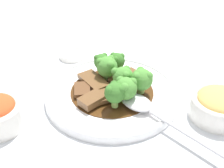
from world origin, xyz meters
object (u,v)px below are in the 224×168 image
object	(u,v)px
beef_strip_2	(108,95)
side_bowl_appetizer	(220,105)
broccoli_floret_2	(126,88)
broccoli_floret_3	(102,61)
beef_strip_1	(92,100)
broccoli_floret_5	(117,61)
beef_strip_0	(123,77)
main_plate	(112,93)
broccoli_floret_1	(115,93)
broccoli_floret_6	(107,66)
broccoli_floret_0	(123,77)
sauce_dish	(72,55)
serving_spoon	(143,106)
broccoli_floret_4	(142,79)
beef_strip_4	(93,82)
beef_strip_3	(82,89)

from	to	relation	value
beef_strip_2	side_bowl_appetizer	size ratio (longest dim) A/B	0.72
broccoli_floret_2	broccoli_floret_3	xyz separation A→B (m)	(0.06, 0.10, -0.00)
beef_strip_1	broccoli_floret_5	size ratio (longest dim) A/B	1.18
beef_strip_0	beef_strip_2	distance (m)	0.07
main_plate	broccoli_floret_2	distance (m)	0.07
broccoli_floret_1	broccoli_floret_6	xyz separation A→B (m)	(0.07, 0.07, -0.00)
beef_strip_2	broccoli_floret_2	size ratio (longest dim) A/B	1.48
beef_strip_1	broccoli_floret_0	xyz separation A→B (m)	(0.08, -0.02, 0.02)
broccoli_floret_1	broccoli_floret_2	xyz separation A→B (m)	(0.02, -0.01, 0.00)
beef_strip_2	sauce_dish	size ratio (longest dim) A/B	1.22
broccoli_floret_1	serving_spoon	distance (m)	0.06
broccoli_floret_0	broccoli_floret_4	bearing A→B (deg)	-79.49
main_plate	beef_strip_4	distance (m)	0.05
beef_strip_1	beef_strip_4	xyz separation A→B (m)	(0.05, 0.04, -0.00)
beef_strip_1	broccoli_floret_0	bearing A→B (deg)	-17.51
broccoli_floret_3	serving_spoon	size ratio (longest dim) A/B	0.21
beef_strip_3	broccoli_floret_0	distance (m)	0.09
broccoli_floret_6	serving_spoon	world-z (taller)	broccoli_floret_6
main_plate	beef_strip_0	size ratio (longest dim) A/B	3.74
broccoli_floret_4	broccoli_floret_0	bearing A→B (deg)	100.51
beef_strip_1	beef_strip_3	xyz separation A→B (m)	(0.02, 0.04, -0.00)
broccoli_floret_6	broccoli_floret_2	bearing A→B (deg)	-122.76
beef_strip_4	broccoli_floret_0	size ratio (longest dim) A/B	1.70
main_plate	side_bowl_appetizer	distance (m)	0.22
broccoli_floret_2	broccoli_floret_0	bearing A→B (deg)	37.75
beef_strip_0	beef_strip_3	xyz separation A→B (m)	(-0.09, 0.05, -0.00)
broccoli_floret_0	broccoli_floret_5	xyz separation A→B (m)	(0.05, 0.04, 0.00)
sauce_dish	broccoli_floret_0	bearing A→B (deg)	-109.61
beef_strip_0	serving_spoon	size ratio (longest dim) A/B	0.33
broccoli_floret_4	beef_strip_0	bearing A→B (deg)	69.14
broccoli_floret_0	broccoli_floret_6	xyz separation A→B (m)	(0.01, 0.05, 0.00)
main_plate	beef_strip_1	xyz separation A→B (m)	(-0.06, 0.01, 0.02)
broccoli_floret_5	broccoli_floret_6	world-z (taller)	broccoli_floret_6
broccoli_floret_0	broccoli_floret_1	size ratio (longest dim) A/B	0.94
broccoli_floret_6	serving_spoon	size ratio (longest dim) A/B	0.24
broccoli_floret_6	side_bowl_appetizer	bearing A→B (deg)	-81.79
beef_strip_0	broccoli_floret_4	xyz separation A→B (m)	(-0.02, -0.06, 0.03)
beef_strip_4	broccoli_floret_2	world-z (taller)	broccoli_floret_2
broccoli_floret_3	serving_spoon	world-z (taller)	broccoli_floret_3
broccoli_floret_3	broccoli_floret_5	xyz separation A→B (m)	(0.02, -0.03, 0.00)
beef_strip_1	beef_strip_0	bearing A→B (deg)	-3.46
beef_strip_0	broccoli_floret_2	size ratio (longest dim) A/B	1.36
main_plate	side_bowl_appetizer	size ratio (longest dim) A/B	2.46
broccoli_floret_0	broccoli_floret_5	size ratio (longest dim) A/B	1.02
beef_strip_3	side_bowl_appetizer	world-z (taller)	side_bowl_appetizer
main_plate	beef_strip_0	world-z (taller)	beef_strip_0
serving_spoon	side_bowl_appetizer	distance (m)	0.15
beef_strip_4	serving_spoon	xyz separation A→B (m)	(-0.02, -0.13, 0.00)
beef_strip_4	broccoli_floret_3	size ratio (longest dim) A/B	1.75
beef_strip_4	main_plate	bearing A→B (deg)	-86.20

